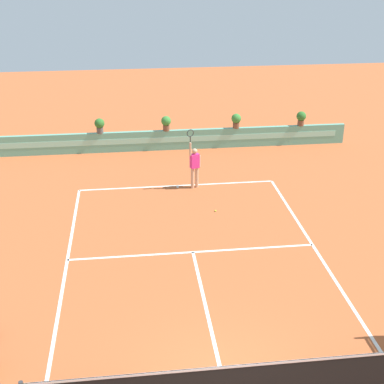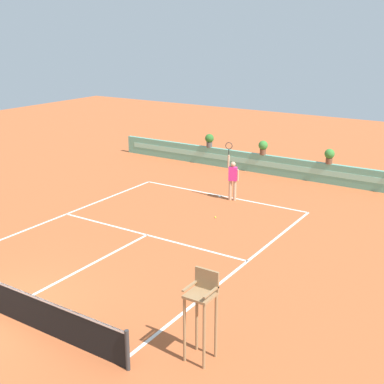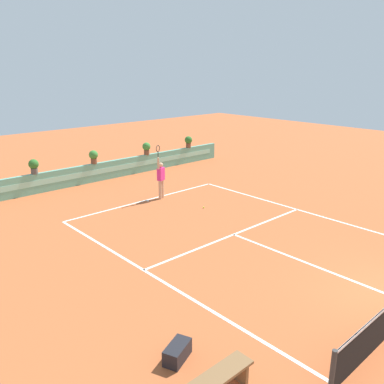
{
  "view_description": "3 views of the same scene",
  "coord_description": "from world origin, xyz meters",
  "px_view_note": "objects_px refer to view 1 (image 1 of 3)",
  "views": [
    {
      "loc": [
        -1.87,
        -8.9,
        9.29
      ],
      "look_at": [
        0.28,
        9.01,
        1.0
      ],
      "focal_mm": 50.31,
      "sensor_mm": 36.0,
      "label": 1
    },
    {
      "loc": [
        10.78,
        -7.29,
        7.18
      ],
      "look_at": [
        0.28,
        9.01,
        1.0
      ],
      "focal_mm": 47.9,
      "sensor_mm": 36.0,
      "label": 2
    },
    {
      "loc": [
        -10.53,
        -2.82,
        5.94
      ],
      "look_at": [
        0.28,
        9.01,
        1.0
      ],
      "focal_mm": 37.91,
      "sensor_mm": 36.0,
      "label": 3
    }
  ],
  "objects_px": {
    "potted_plant_right": "(236,120)",
    "potted_plant_left": "(100,125)",
    "potted_plant_far_right": "(301,118)",
    "tennis_ball_near_baseline": "(215,211)",
    "potted_plant_centre": "(166,122)",
    "tennis_player": "(195,164)"
  },
  "relations": [
    {
      "from": "potted_plant_right",
      "to": "potted_plant_left",
      "type": "bearing_deg",
      "value": 180.0
    },
    {
      "from": "potted_plant_far_right",
      "to": "tennis_ball_near_baseline",
      "type": "bearing_deg",
      "value": -127.66
    },
    {
      "from": "potted_plant_far_right",
      "to": "potted_plant_left",
      "type": "relative_size",
      "value": 1.0
    },
    {
      "from": "potted_plant_right",
      "to": "potted_plant_centre",
      "type": "bearing_deg",
      "value": 180.0
    },
    {
      "from": "tennis_player",
      "to": "tennis_ball_near_baseline",
      "type": "xyz_separation_m",
      "value": [
        0.52,
        -2.35,
        -1.02
      ]
    },
    {
      "from": "potted_plant_centre",
      "to": "potted_plant_right",
      "type": "height_order",
      "value": "same"
    },
    {
      "from": "tennis_ball_near_baseline",
      "to": "potted_plant_centre",
      "type": "relative_size",
      "value": 0.09
    },
    {
      "from": "potted_plant_far_right",
      "to": "potted_plant_right",
      "type": "bearing_deg",
      "value": 180.0
    },
    {
      "from": "tennis_ball_near_baseline",
      "to": "potted_plant_centre",
      "type": "bearing_deg",
      "value": 100.58
    },
    {
      "from": "tennis_player",
      "to": "potted_plant_centre",
      "type": "relative_size",
      "value": 3.57
    },
    {
      "from": "tennis_player",
      "to": "potted_plant_right",
      "type": "bearing_deg",
      "value": 60.62
    },
    {
      "from": "potted_plant_right",
      "to": "potted_plant_far_right",
      "type": "bearing_deg",
      "value": 0.0
    },
    {
      "from": "tennis_player",
      "to": "potted_plant_right",
      "type": "distance_m",
      "value": 5.48
    },
    {
      "from": "tennis_ball_near_baseline",
      "to": "tennis_player",
      "type": "bearing_deg",
      "value": 102.44
    },
    {
      "from": "tennis_ball_near_baseline",
      "to": "potted_plant_left",
      "type": "bearing_deg",
      "value": 122.63
    },
    {
      "from": "potted_plant_centre",
      "to": "potted_plant_left",
      "type": "bearing_deg",
      "value": 180.0
    },
    {
      "from": "potted_plant_far_right",
      "to": "potted_plant_left",
      "type": "distance_m",
      "value": 10.04
    },
    {
      "from": "potted_plant_right",
      "to": "potted_plant_left",
      "type": "height_order",
      "value": "same"
    },
    {
      "from": "tennis_ball_near_baseline",
      "to": "potted_plant_far_right",
      "type": "xyz_separation_m",
      "value": [
        5.49,
        7.11,
        1.38
      ]
    },
    {
      "from": "tennis_ball_near_baseline",
      "to": "potted_plant_centre",
      "type": "distance_m",
      "value": 7.36
    },
    {
      "from": "tennis_ball_near_baseline",
      "to": "potted_plant_far_right",
      "type": "height_order",
      "value": "potted_plant_far_right"
    },
    {
      "from": "potted_plant_left",
      "to": "tennis_ball_near_baseline",
      "type": "bearing_deg",
      "value": -57.37
    }
  ]
}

